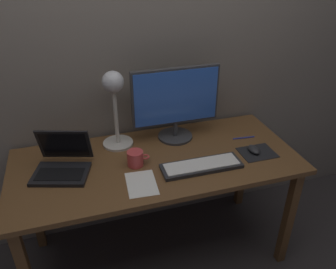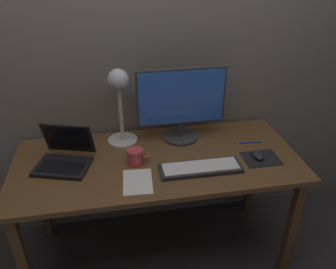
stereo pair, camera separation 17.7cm
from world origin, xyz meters
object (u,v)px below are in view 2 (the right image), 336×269
(keyboard_main, at_px, (201,168))
(laptop, at_px, (65,153))
(desk_lamp, at_px, (119,95))
(mouse, at_px, (258,155))
(pen, at_px, (250,142))
(monitor, at_px, (181,101))
(coffee_mug, at_px, (136,156))

(keyboard_main, height_order, laptop, laptop)
(desk_lamp, distance_m, mouse, 0.85)
(mouse, xyz_separation_m, pen, (0.02, 0.16, -0.02))
(laptop, height_order, pen, laptop)
(laptop, distance_m, pen, 1.08)
(monitor, distance_m, desk_lamp, 0.36)
(desk_lamp, xyz_separation_m, mouse, (0.74, -0.32, -0.29))
(coffee_mug, relative_size, pen, 0.88)
(keyboard_main, xyz_separation_m, laptop, (-0.71, 0.20, 0.05))
(monitor, distance_m, laptop, 0.72)
(laptop, height_order, desk_lamp, desk_lamp)
(keyboard_main, bearing_deg, mouse, 8.66)
(monitor, height_order, keyboard_main, monitor)
(mouse, bearing_deg, laptop, 172.00)
(laptop, distance_m, desk_lamp, 0.44)
(monitor, bearing_deg, coffee_mug, -143.36)
(desk_lamp, height_order, mouse, desk_lamp)
(desk_lamp, distance_m, coffee_mug, 0.36)
(monitor, distance_m, keyboard_main, 0.42)
(mouse, bearing_deg, desk_lamp, 156.54)
(monitor, relative_size, pen, 3.77)
(monitor, height_order, pen, monitor)
(keyboard_main, distance_m, mouse, 0.35)
(mouse, distance_m, pen, 0.16)
(keyboard_main, relative_size, coffee_mug, 3.58)
(keyboard_main, relative_size, pen, 3.15)
(monitor, relative_size, mouse, 5.49)
(keyboard_main, height_order, desk_lamp, desk_lamp)
(monitor, xyz_separation_m, desk_lamp, (-0.36, 0.02, 0.06))
(keyboard_main, distance_m, pen, 0.43)
(desk_lamp, bearing_deg, mouse, -23.46)
(mouse, bearing_deg, coffee_mug, 173.65)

